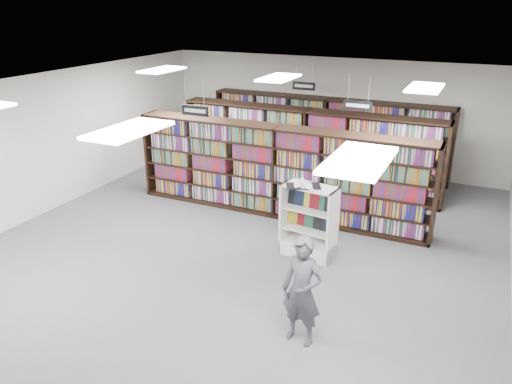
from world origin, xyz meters
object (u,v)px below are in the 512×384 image
at_px(open_book, 303,185).
at_px(shopper, 302,291).
at_px(endcap_display, 309,232).
at_px(bookshelf_row_near, 277,171).

height_order(open_book, shopper, shopper).
bearing_deg(shopper, endcap_display, 114.13).
height_order(endcap_display, open_book, open_book).
xyz_separation_m(open_book, shopper, (0.91, -2.46, -0.65)).
height_order(endcap_display, shopper, shopper).
distance_m(bookshelf_row_near, endcap_display, 2.15).
distance_m(endcap_display, open_book, 1.01).
relative_size(open_book, shopper, 0.43).
bearing_deg(endcap_display, open_book, -130.35).
bearing_deg(shopper, bookshelf_row_near, 124.37).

